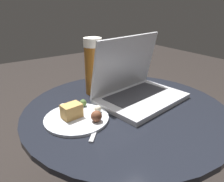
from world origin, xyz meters
TOP-DOWN VIEW (x-y plane):
  - table at (0.00, 0.00)m, footprint 0.72×0.72m
  - laptop at (0.08, 0.04)m, footprint 0.35×0.27m
  - beer_glass at (-0.02, 0.18)m, footprint 0.07×0.07m
  - snack_plate at (-0.18, 0.02)m, footprint 0.20×0.20m
  - fork at (-0.14, -0.04)m, footprint 0.13×0.14m

SIDE VIEW (x-z plane):
  - table at x=0.00m, z-range 0.13..0.66m
  - fork at x=-0.14m, z-range 0.53..0.53m
  - snack_plate at x=-0.18m, z-range 0.51..0.57m
  - laptop at x=0.08m, z-range 0.46..0.69m
  - beer_glass at x=-0.02m, z-range 0.53..0.75m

